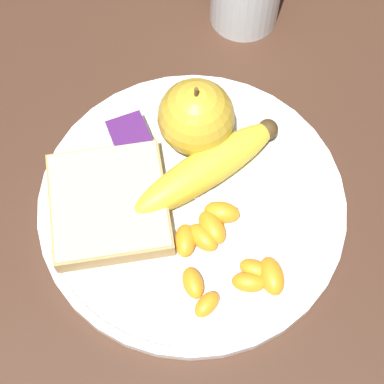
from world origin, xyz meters
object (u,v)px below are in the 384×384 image
apple (196,117)px  plate (192,203)px  fork (206,195)px  jam_packet (131,139)px  bread_slice (109,204)px  banana (208,167)px

apple → plate: bearing=-24.9°
fork → jam_packet: bearing=-23.4°
fork → plate: bearing=37.6°
bread_slice → jam_packet: bearing=144.5°
banana → plate: bearing=-50.7°
plate → apple: (-0.06, 0.03, 0.04)m
banana → fork: size_ratio=0.98×
banana → fork: (0.02, -0.01, -0.02)m
plate → apple: bearing=155.1°
banana → bread_slice: banana is taller
banana → bread_slice: size_ratio=1.25×
jam_packet → apple: bearing=76.4°
plate → apple: 0.08m
apple → fork: 0.07m
apple → banana: apple is taller
plate → jam_packet: (-0.08, -0.03, 0.01)m
banana → fork: banana is taller
banana → bread_slice: bearing=-91.0°
jam_packet → bread_slice: bearing=-35.5°
plate → fork: 0.02m
plate → banana: size_ratio=1.76×
plate → jam_packet: jam_packet is taller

